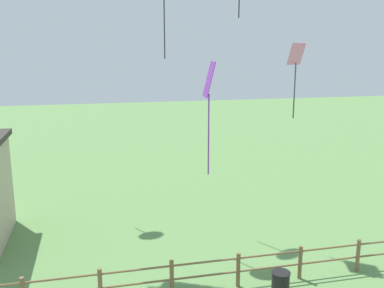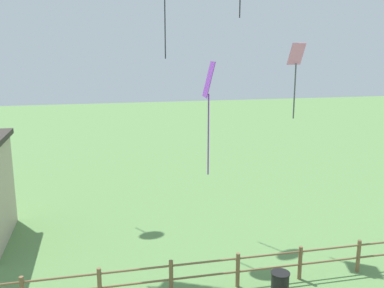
% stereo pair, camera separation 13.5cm
% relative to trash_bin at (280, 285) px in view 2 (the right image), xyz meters
% --- Properties ---
extents(wooden_fence, '(20.95, 0.14, 1.24)m').
position_rel_trash_bin_xyz_m(wooden_fence, '(-2.29, 0.94, 0.25)').
color(wooden_fence, brown).
rests_on(wooden_fence, ground_plane).
extents(trash_bin, '(0.63, 0.63, 0.90)m').
position_rel_trash_bin_xyz_m(trash_bin, '(0.00, 0.00, 0.00)').
color(trash_bin, black).
rests_on(trash_bin, ground_plane).
extents(kite_purple_streamer, '(0.37, 0.88, 3.82)m').
position_rel_trash_bin_xyz_m(kite_purple_streamer, '(-1.95, 1.95, 6.11)').
color(kite_purple_streamer, purple).
extents(kite_pink_diamond, '(0.61, 0.40, 2.59)m').
position_rel_trash_bin_xyz_m(kite_pink_diamond, '(1.14, 1.97, 6.94)').
color(kite_pink_diamond, pink).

